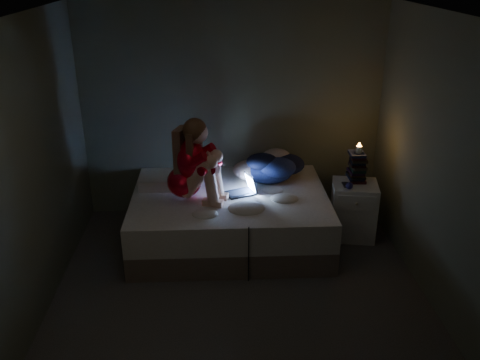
{
  "coord_description": "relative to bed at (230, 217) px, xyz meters",
  "views": [
    {
      "loc": [
        -0.2,
        -4.06,
        3.01
      ],
      "look_at": [
        0.05,
        1.0,
        0.8
      ],
      "focal_mm": 38.21,
      "sensor_mm": 36.0,
      "label": 1
    }
  ],
  "objects": [
    {
      "name": "wall_right",
      "position": [
        1.87,
        -1.1,
        1.0
      ],
      "size": [
        0.02,
        3.8,
        2.6
      ],
      "primitive_type": "cube",
      "color": "#505547",
      "rests_on": "ground"
    },
    {
      "name": "wall_left",
      "position": [
        -1.75,
        -1.1,
        1.0
      ],
      "size": [
        0.02,
        3.8,
        2.6
      ],
      "primitive_type": "cube",
      "color": "#505547",
      "rests_on": "ground"
    },
    {
      "name": "phone",
      "position": [
        1.32,
        -0.01,
        0.37
      ],
      "size": [
        0.09,
        0.15,
        0.01
      ],
      "primitive_type": "cube",
      "rotation": [
        0.0,
        0.0,
        0.17
      ],
      "color": "black",
      "rests_on": "nightstand"
    },
    {
      "name": "pillow",
      "position": [
        -0.8,
        0.21,
        0.36
      ],
      "size": [
        0.43,
        0.31,
        0.13
      ],
      "primitive_type": "cube",
      "color": "silver",
      "rests_on": "bed"
    },
    {
      "name": "nightstand",
      "position": [
        1.43,
        0.04,
        0.03
      ],
      "size": [
        0.56,
        0.52,
        0.66
      ],
      "primitive_type": "cube",
      "rotation": [
        0.0,
        0.0,
        -0.17
      ],
      "color": "silver",
      "rests_on": "ground"
    },
    {
      "name": "wall_back",
      "position": [
        0.06,
        0.81,
        1.0
      ],
      "size": [
        3.6,
        0.02,
        2.6
      ],
      "primitive_type": "cube",
      "color": "#505547",
      "rests_on": "ground"
    },
    {
      "name": "wall_front",
      "position": [
        0.06,
        -3.01,
        1.0
      ],
      "size": [
        3.6,
        0.02,
        2.6
      ],
      "primitive_type": "cube",
      "color": "#505547",
      "rests_on": "ground"
    },
    {
      "name": "ceiling",
      "position": [
        0.06,
        -1.1,
        2.31
      ],
      "size": [
        3.6,
        3.8,
        0.02
      ],
      "primitive_type": "cube",
      "color": "silver",
      "rests_on": "ground"
    },
    {
      "name": "floor",
      "position": [
        0.06,
        -1.1,
        -0.31
      ],
      "size": [
        3.6,
        3.8,
        0.02
      ],
      "primitive_type": "cube",
      "color": "#2D2A29",
      "rests_on": "ground"
    },
    {
      "name": "woman",
      "position": [
        -0.49,
        -0.09,
        0.76
      ],
      "size": [
        0.66,
        0.54,
        0.92
      ],
      "primitive_type": null,
      "rotation": [
        0.0,
        0.0,
        -0.33
      ],
      "color": "#AA0007",
      "rests_on": "bed"
    },
    {
      "name": "bed",
      "position": [
        0.0,
        0.0,
        0.0
      ],
      "size": [
        2.16,
        1.62,
        0.59
      ],
      "primitive_type": null,
      "color": "#B3ADA2",
      "rests_on": "ground"
    },
    {
      "name": "clothes_pile",
      "position": [
        0.47,
        0.36,
        0.48
      ],
      "size": [
        0.71,
        0.63,
        0.37
      ],
      "primitive_type": null,
      "rotation": [
        0.0,
        0.0,
        0.26
      ],
      "color": "navy",
      "rests_on": "bed"
    },
    {
      "name": "candle",
      "position": [
        1.45,
        0.13,
        0.77
      ],
      "size": [
        0.07,
        0.07,
        0.08
      ],
      "primitive_type": "cylinder",
      "color": "beige",
      "rests_on": "book_stack"
    },
    {
      "name": "laptop",
      "position": [
        0.11,
        -0.02,
        0.41
      ],
      "size": [
        0.38,
        0.33,
        0.23
      ],
      "primitive_type": null,
      "rotation": [
        0.0,
        0.0,
        0.39
      ],
      "color": "black",
      "rests_on": "bed"
    },
    {
      "name": "book_stack",
      "position": [
        1.45,
        0.13,
        0.55
      ],
      "size": [
        0.19,
        0.25,
        0.36
      ],
      "primitive_type": null,
      "color": "black",
      "rests_on": "nightstand"
    },
    {
      "name": "blue_orb",
      "position": [
        1.34,
        -0.11,
        0.41
      ],
      "size": [
        0.08,
        0.08,
        0.08
      ],
      "primitive_type": "sphere",
      "color": "navy",
      "rests_on": "nightstand"
    }
  ]
}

